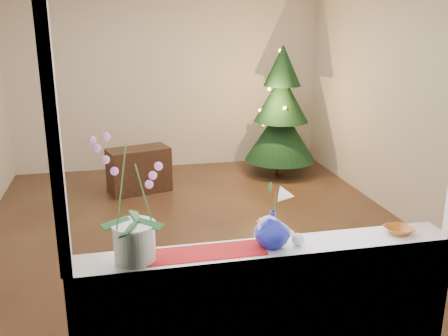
# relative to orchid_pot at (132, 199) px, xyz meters

# --- Properties ---
(ground) EXTENTS (5.00, 5.00, 0.00)m
(ground) POSITION_rel_orchid_pot_xyz_m (0.74, 2.37, -1.27)
(ground) COLOR #351F16
(ground) RESTS_ON ground
(wall_back) EXTENTS (4.50, 0.10, 2.70)m
(wall_back) POSITION_rel_orchid_pot_xyz_m (0.74, 4.87, 0.08)
(wall_back) COLOR beige
(wall_back) RESTS_ON ground
(wall_front) EXTENTS (4.50, 0.10, 2.70)m
(wall_front) POSITION_rel_orchid_pot_xyz_m (0.74, -0.13, 0.08)
(wall_front) COLOR beige
(wall_front) RESTS_ON ground
(wall_right) EXTENTS (0.10, 5.00, 2.70)m
(wall_right) POSITION_rel_orchid_pot_xyz_m (2.99, 2.37, 0.08)
(wall_right) COLOR beige
(wall_right) RESTS_ON ground
(window_apron) EXTENTS (2.20, 0.08, 0.88)m
(window_apron) POSITION_rel_orchid_pot_xyz_m (0.74, -0.09, -0.83)
(window_apron) COLOR white
(window_apron) RESTS_ON ground
(windowsill) EXTENTS (2.20, 0.26, 0.04)m
(windowsill) POSITION_rel_orchid_pot_xyz_m (0.74, 0.00, -0.37)
(windowsill) COLOR white
(windowsill) RESTS_ON window_apron
(window_frame) EXTENTS (2.22, 0.06, 1.60)m
(window_frame) POSITION_rel_orchid_pot_xyz_m (0.74, -0.10, 0.43)
(window_frame) COLOR white
(window_frame) RESTS_ON windowsill
(runner) EXTENTS (0.70, 0.20, 0.01)m
(runner) POSITION_rel_orchid_pot_xyz_m (0.36, 0.00, -0.34)
(runner) COLOR maroon
(runner) RESTS_ON windowsill
(orchid_pot) EXTENTS (0.29, 0.29, 0.69)m
(orchid_pot) POSITION_rel_orchid_pot_xyz_m (0.00, 0.00, 0.00)
(orchid_pot) COLOR white
(orchid_pot) RESTS_ON windowsill
(swan) EXTENTS (0.23, 0.14, 0.18)m
(swan) POSITION_rel_orchid_pot_xyz_m (0.78, -0.01, -0.26)
(swan) COLOR white
(swan) RESTS_ON windowsill
(blue_vase) EXTENTS (0.23, 0.23, 0.24)m
(blue_vase) POSITION_rel_orchid_pot_xyz_m (0.76, 0.01, -0.23)
(blue_vase) COLOR navy
(blue_vase) RESTS_ON windowsill
(lily) EXTENTS (0.13, 0.08, 0.18)m
(lily) POSITION_rel_orchid_pot_xyz_m (0.76, 0.01, -0.01)
(lily) COLOR white
(lily) RESTS_ON blue_vase
(paperweight) EXTENTS (0.09, 0.09, 0.07)m
(paperweight) POSITION_rel_orchid_pot_xyz_m (0.91, -0.02, -0.31)
(paperweight) COLOR silver
(paperweight) RESTS_ON windowsill
(amber_dish) EXTENTS (0.15, 0.15, 0.03)m
(amber_dish) POSITION_rel_orchid_pot_xyz_m (1.55, 0.01, -0.33)
(amber_dish) COLOR #9E5314
(amber_dish) RESTS_ON windowsill
(xmas_tree) EXTENTS (1.15, 1.15, 1.82)m
(xmas_tree) POSITION_rel_orchid_pot_xyz_m (2.22, 4.13, -0.35)
(xmas_tree) COLOR black
(xmas_tree) RESTS_ON ground
(side_table) EXTENTS (0.84, 0.58, 0.57)m
(side_table) POSITION_rel_orchid_pot_xyz_m (0.20, 3.78, -0.98)
(side_table) COLOR black
(side_table) RESTS_ON ground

